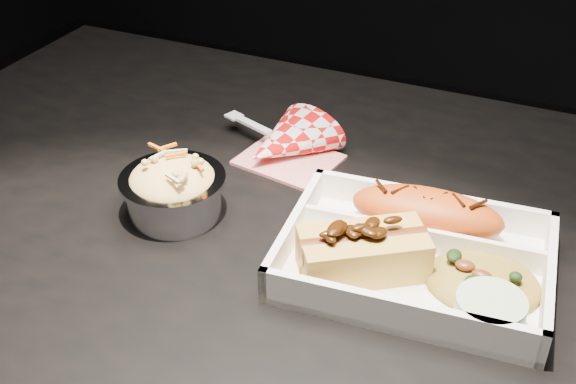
% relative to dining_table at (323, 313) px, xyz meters
% --- Properties ---
extents(dining_table, '(1.20, 0.80, 0.75)m').
position_rel_dining_table_xyz_m(dining_table, '(0.00, 0.00, 0.00)').
color(dining_table, black).
rests_on(dining_table, ground).
extents(food_tray, '(0.26, 0.20, 0.04)m').
position_rel_dining_table_xyz_m(food_tray, '(0.09, 0.00, 0.10)').
color(food_tray, white).
rests_on(food_tray, dining_table).
extents(fried_pastry, '(0.16, 0.07, 0.05)m').
position_rel_dining_table_xyz_m(fried_pastry, '(0.09, 0.06, 0.12)').
color(fried_pastry, '#C54B13').
rests_on(fried_pastry, food_tray).
extents(hotdog, '(0.13, 0.11, 0.06)m').
position_rel_dining_table_xyz_m(hotdog, '(0.05, -0.03, 0.12)').
color(hotdog, gold).
rests_on(hotdog, food_tray).
extents(fried_rice_mound, '(0.11, 0.10, 0.03)m').
position_rel_dining_table_xyz_m(fried_rice_mound, '(0.16, -0.00, 0.11)').
color(fried_rice_mound, '#AA8731').
rests_on(fried_rice_mound, food_tray).
extents(cupcake_liner, '(0.06, 0.06, 0.03)m').
position_rel_dining_table_xyz_m(cupcake_liner, '(0.17, -0.05, 0.11)').
color(cupcake_liner, '#B0CC9A').
rests_on(cupcake_liner, food_tray).
extents(foil_coleslaw_cup, '(0.11, 0.11, 0.07)m').
position_rel_dining_table_xyz_m(foil_coleslaw_cup, '(-0.17, -0.01, 0.12)').
color(foil_coleslaw_cup, silver).
rests_on(foil_coleslaw_cup, dining_table).
extents(napkin_fork, '(0.17, 0.14, 0.10)m').
position_rel_dining_table_xyz_m(napkin_fork, '(-0.11, 0.15, 0.11)').
color(napkin_fork, red).
rests_on(napkin_fork, dining_table).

